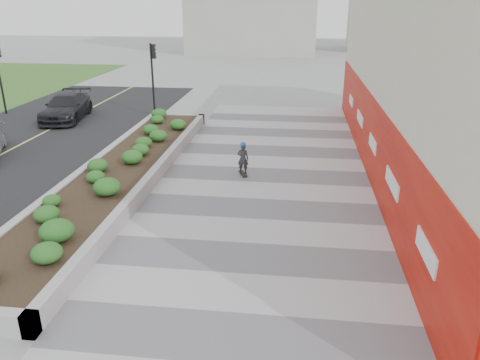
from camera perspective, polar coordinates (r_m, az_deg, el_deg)
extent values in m
plane|color=gray|center=(11.25, 0.23, -14.10)|extent=(160.00, 160.00, 0.00)
cube|color=#A8A8AD|center=(13.79, 1.71, -6.93)|extent=(8.00, 36.00, 0.01)
cube|color=beige|center=(19.23, 25.42, 11.71)|extent=(6.00, 24.00, 8.00)
cube|color=red|center=(19.03, 15.69, 5.13)|extent=(0.12, 24.00, 3.00)
cube|color=#9E9EA0|center=(26.56, -7.62, 7.40)|extent=(3.00, 0.30, 0.55)
cube|color=#9E9EA0|center=(19.01, -18.11, 0.96)|extent=(0.30, 18.00, 0.55)
cube|color=#9E9EA0|center=(18.05, -10.30, 0.63)|extent=(0.30, 18.00, 0.55)
cube|color=#2D2116|center=(18.49, -14.30, 0.73)|extent=(2.40, 17.40, 0.50)
cylinder|color=black|center=(28.25, -10.59, 11.83)|extent=(0.12, 0.12, 4.20)
cube|color=black|center=(27.99, -10.45, 15.17)|extent=(0.18, 0.28, 0.80)
cylinder|color=black|center=(31.79, -27.21, 10.91)|extent=(0.12, 0.12, 4.20)
cylinder|color=#595654|center=(13.76, 3.80, -7.04)|extent=(0.44, 0.44, 0.01)
cube|color=black|center=(18.50, 0.36, 0.81)|extent=(0.45, 0.74, 0.02)
imported|color=#2B2B30|center=(18.30, 0.36, 2.61)|extent=(0.46, 0.31, 1.21)
sphere|color=blue|center=(18.13, 0.37, 4.31)|extent=(0.23, 0.23, 0.23)
imported|color=black|center=(29.03, -20.41, 8.35)|extent=(2.77, 5.23, 1.44)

